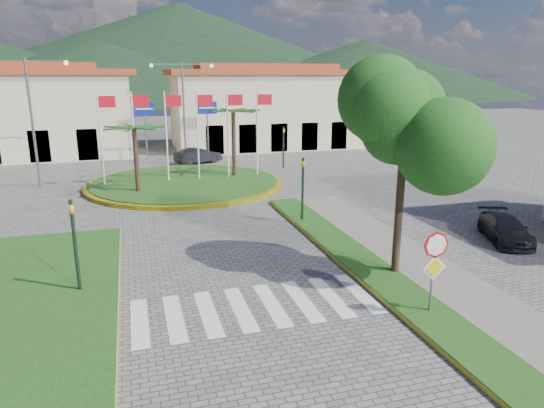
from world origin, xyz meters
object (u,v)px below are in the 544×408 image
object	(u,v)px
roundabout_island	(185,183)
deciduous_tree	(405,130)
stop_sign	(434,260)
car_dark_b	(198,156)
car_side_right	(505,229)
car_dark_a	(100,151)
white_van	(64,150)

from	to	relation	value
roundabout_island	deciduous_tree	bearing A→B (deg)	-72.09
stop_sign	deciduous_tree	xyz separation A→B (m)	(0.60, 3.04, 3.38)
car_dark_b	roundabout_island	bearing A→B (deg)	143.56
deciduous_tree	car_side_right	world-z (taller)	deciduous_tree
car_dark_a	car_side_right	bearing A→B (deg)	-138.03
car_side_right	white_van	bearing A→B (deg)	147.02
car_dark_a	car_dark_b	bearing A→B (deg)	-112.82
car_dark_a	car_side_right	size ratio (longest dim) A/B	1.00
white_van	deciduous_tree	bearing A→B (deg)	-138.44
roundabout_island	car_side_right	distance (m)	19.21
roundabout_island	car_dark_a	size ratio (longest dim) A/B	3.41
deciduous_tree	car_side_right	xyz separation A→B (m)	(6.50, 2.00, -4.64)
white_van	car_dark_b	bearing A→B (deg)	-104.69
stop_sign	roundabout_island	bearing A→B (deg)	103.73
stop_sign	car_dark_b	xyz separation A→B (m)	(-2.90, 28.04, -1.15)
roundabout_island	deciduous_tree	xyz separation A→B (m)	(5.50, -17.00, 5.00)
stop_sign	white_van	bearing A→B (deg)	111.61
car_side_right	car_dark_a	bearing A→B (deg)	144.52
deciduous_tree	white_van	world-z (taller)	deciduous_tree
white_van	car_dark_a	bearing A→B (deg)	-103.76
stop_sign	car_side_right	xyz separation A→B (m)	(7.10, 5.04, -1.25)
roundabout_island	car_dark_b	distance (m)	8.26
stop_sign	white_van	distance (m)	37.46
stop_sign	white_van	xyz separation A→B (m)	(-13.79, 34.81, -1.20)
roundabout_island	car_dark_a	xyz separation A→B (m)	(-5.84, 12.94, 0.46)
roundabout_island	white_van	distance (m)	17.25
stop_sign	white_van	size ratio (longest dim) A/B	0.63
car_dark_b	car_dark_a	bearing A→B (deg)	35.32
white_van	car_dark_b	distance (m)	12.82
roundabout_island	white_van	size ratio (longest dim) A/B	3.01
car_dark_b	car_side_right	size ratio (longest dim) A/B	1.04
car_dark_a	car_side_right	world-z (taller)	car_dark_a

